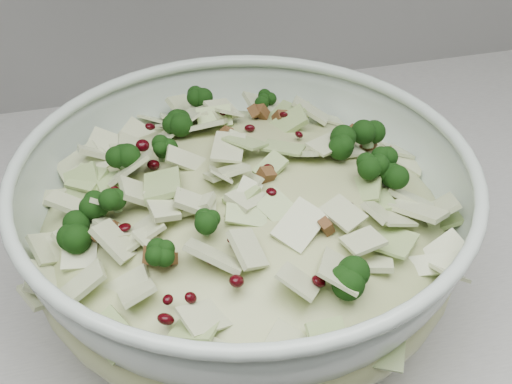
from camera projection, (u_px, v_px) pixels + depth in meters
mixing_bowl at (245, 233)px, 0.58m from camera, size 0.45×0.45×0.15m
salad at (245, 211)px, 0.56m from camera, size 0.35×0.35×0.15m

